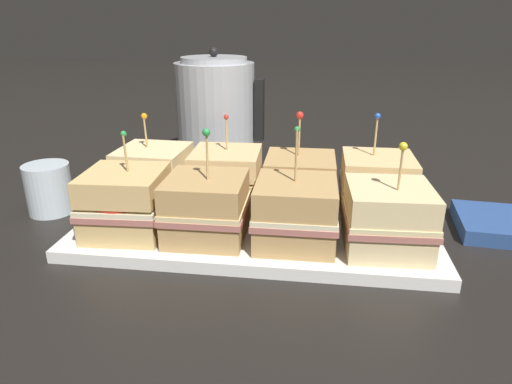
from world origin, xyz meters
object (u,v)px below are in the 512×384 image
at_px(sandwich_front_center_right, 296,213).
at_px(sandwich_back_far_left, 154,175).
at_px(napkin_stack, 500,224).
at_px(sandwich_back_center_right, 300,183).
at_px(sandwich_back_far_right, 377,185).
at_px(drinking_glass, 49,189).
at_px(sandwich_front_center_left, 206,208).
at_px(sandwich_back_center_left, 226,178).
at_px(kettle_steel, 216,112).
at_px(sandwich_front_far_right, 388,218).
at_px(sandwich_front_far_left, 126,203).
at_px(serving_platter, 256,227).

relative_size(sandwich_front_center_right, sandwich_back_far_left, 1.09).
bearing_deg(napkin_stack, sandwich_back_far_left, 179.02).
xyz_separation_m(sandwich_back_far_left, sandwich_back_center_right, (0.25, -0.00, -0.00)).
xyz_separation_m(sandwich_back_far_right, drinking_glass, (-0.55, -0.03, -0.02)).
relative_size(sandwich_front_center_left, sandwich_front_center_right, 0.97).
height_order(sandwich_back_center_left, sandwich_back_center_right, sandwich_back_center_right).
bearing_deg(sandwich_back_far_right, drinking_glass, -176.61).
relative_size(sandwich_front_center_left, kettle_steel, 0.63).
xyz_separation_m(sandwich_front_far_right, sandwich_back_center_left, (-0.25, 0.13, 0.00)).
bearing_deg(sandwich_back_center_left, sandwich_front_far_left, -134.78).
height_order(sandwich_front_far_left, napkin_stack, sandwich_front_far_left).
relative_size(sandwich_front_far_right, sandwich_back_center_right, 0.95).
bearing_deg(serving_platter, sandwich_back_far_left, 161.08).
distance_m(serving_platter, sandwich_back_center_left, 0.10).
bearing_deg(sandwich_back_far_right, sandwich_front_center_left, -153.60).
bearing_deg(sandwich_front_far_left, napkin_stack, 11.55).
relative_size(sandwich_back_far_left, kettle_steel, 0.60).
relative_size(sandwich_front_center_right, sandwich_back_center_left, 1.09).
distance_m(sandwich_back_far_left, napkin_stack, 0.57).
height_order(sandwich_back_center_right, kettle_steel, kettle_steel).
distance_m(kettle_steel, drinking_glass, 0.40).
distance_m(sandwich_back_center_left, sandwich_back_far_right, 0.25).
distance_m(sandwich_back_far_right, napkin_stack, 0.20).
bearing_deg(sandwich_front_center_right, sandwich_front_far_right, -1.02).
bearing_deg(sandwich_front_far_right, sandwich_back_center_right, 135.47).
bearing_deg(sandwich_back_far_left, sandwich_back_center_left, 0.06).
relative_size(sandwich_front_far_left, sandwich_back_far_right, 0.95).
xyz_separation_m(sandwich_back_far_left, drinking_glass, (-0.18, -0.03, -0.02)).
relative_size(sandwich_back_far_right, kettle_steel, 0.63).
relative_size(kettle_steel, napkin_stack, 1.83).
distance_m(sandwich_front_far_right, napkin_stack, 0.23).
bearing_deg(sandwich_back_far_left, sandwich_front_center_left, -45.64).
bearing_deg(napkin_stack, serving_platter, -172.02).
bearing_deg(kettle_steel, napkin_stack, -30.32).
xyz_separation_m(sandwich_front_center_right, sandwich_front_far_right, (0.13, -0.00, 0.00)).
xyz_separation_m(sandwich_front_far_right, sandwich_back_far_left, (-0.37, 0.13, 0.00)).
relative_size(sandwich_front_far_left, sandwich_back_far_left, 1.01).
distance_m(sandwich_front_center_left, kettle_steel, 0.43).
bearing_deg(sandwich_front_center_left, sandwich_back_center_right, 43.28).
bearing_deg(sandwich_front_center_right, sandwich_back_center_left, 134.74).
bearing_deg(sandwich_front_far_right, sandwich_back_far_right, 90.49).
xyz_separation_m(sandwich_front_center_right, sandwich_back_far_right, (0.12, 0.12, 0.00)).
relative_size(sandwich_front_far_left, sandwich_front_center_right, 0.92).
height_order(sandwich_front_far_left, sandwich_back_center_left, same).
distance_m(sandwich_back_center_right, kettle_steel, 0.37).
relative_size(sandwich_front_center_left, sandwich_back_far_left, 1.06).
xyz_separation_m(sandwich_front_center_right, napkin_stack, (0.32, 0.11, -0.05)).
bearing_deg(sandwich_back_far_right, sandwich_front_center_right, -134.83).
distance_m(sandwich_front_center_left, sandwich_back_center_right, 0.18).
bearing_deg(napkin_stack, sandwich_back_far_right, 176.88).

